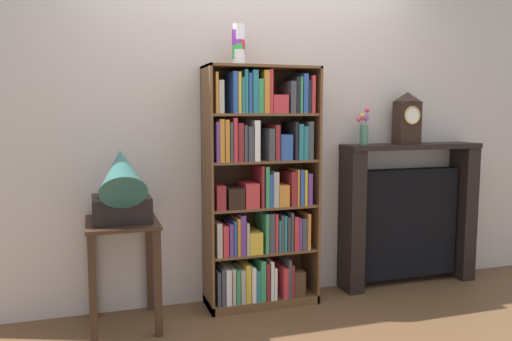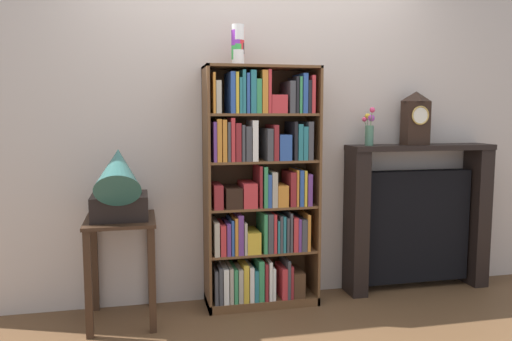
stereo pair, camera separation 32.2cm
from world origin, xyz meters
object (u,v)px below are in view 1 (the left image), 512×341
at_px(bookshelf, 260,193).
at_px(side_table_left, 123,249).
at_px(flower_vase, 364,129).
at_px(fireplace_mantel, 408,216).
at_px(cup_stack, 238,45).
at_px(mantel_clock, 407,118).
at_px(gramophone, 122,187).

relative_size(bookshelf, side_table_left, 2.45).
bearing_deg(flower_vase, bookshelf, -176.90).
relative_size(bookshelf, fireplace_mantel, 1.48).
distance_m(cup_stack, mantel_clock, 1.47).
bearing_deg(mantel_clock, fireplace_mantel, 24.85).
bearing_deg(flower_vase, side_table_left, -175.59).
bearing_deg(bookshelf, flower_vase, 3.10).
xyz_separation_m(side_table_left, gramophone, (-0.00, -0.08, 0.42)).
relative_size(side_table_left, fireplace_mantel, 0.60).
bearing_deg(mantel_clock, cup_stack, -178.08).
bearing_deg(fireplace_mantel, cup_stack, -177.19).
distance_m(cup_stack, side_table_left, 1.55).
bearing_deg(mantel_clock, flower_vase, 179.10).
bearing_deg(gramophone, cup_stack, 11.60).
xyz_separation_m(cup_stack, gramophone, (-0.80, -0.16, -0.91)).
relative_size(bookshelf, flower_vase, 5.99).
height_order(side_table_left, fireplace_mantel, fireplace_mantel).
bearing_deg(bookshelf, gramophone, -169.92).
height_order(side_table_left, mantel_clock, mantel_clock).
bearing_deg(gramophone, side_table_left, 90.00).
height_order(fireplace_mantel, mantel_clock, mantel_clock).
height_order(cup_stack, gramophone, cup_stack).
bearing_deg(fireplace_mantel, gramophone, -173.99).
xyz_separation_m(mantel_clock, flower_vase, (-0.37, 0.01, -0.08)).
distance_m(mantel_clock, flower_vase, 0.38).
bearing_deg(bookshelf, side_table_left, -174.44).
distance_m(cup_stack, fireplace_mantel, 1.92).
xyz_separation_m(cup_stack, fireplace_mantel, (1.43, 0.07, -1.28)).
height_order(bookshelf, cup_stack, cup_stack).
bearing_deg(side_table_left, gramophone, -90.00).
relative_size(side_table_left, gramophone, 1.24).
bearing_deg(flower_vase, fireplace_mantel, 2.44).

